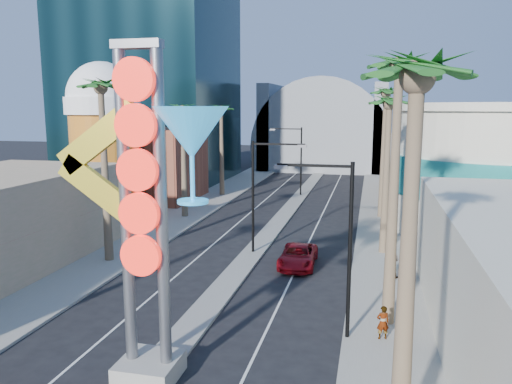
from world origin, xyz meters
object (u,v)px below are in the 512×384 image
(pedestrian_a, at_px, (383,322))
(pedestrian_b, at_px, (392,261))
(red_pickup, at_px, (298,256))
(neon_sign, at_px, (163,192))

(pedestrian_a, height_order, pedestrian_b, pedestrian_b)
(red_pickup, distance_m, pedestrian_b, 6.01)
(red_pickup, relative_size, pedestrian_a, 3.20)
(neon_sign, relative_size, red_pickup, 2.56)
(red_pickup, height_order, pedestrian_a, pedestrian_a)
(pedestrian_a, distance_m, pedestrian_b, 8.57)
(red_pickup, height_order, pedestrian_b, pedestrian_b)
(red_pickup, distance_m, pedestrian_a, 11.07)
(pedestrian_b, bearing_deg, neon_sign, 71.72)
(red_pickup, bearing_deg, pedestrian_b, -12.96)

